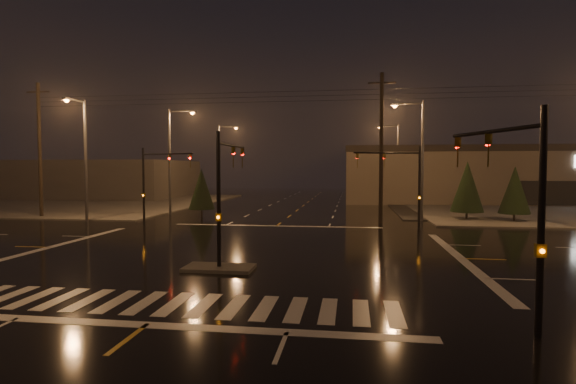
{
  "coord_description": "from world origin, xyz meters",
  "views": [
    {
      "loc": [
        5.7,
        -22.7,
        4.4
      ],
      "look_at": [
        1.92,
        3.73,
        3.0
      ],
      "focal_mm": 28.0,
      "sensor_mm": 36.0,
      "label": 1
    }
  ],
  "objects": [
    {
      "name": "signal_mast_nw",
      "position": [
        -9.5,
        10.14,
        3.79
      ],
      "size": [
        4.84,
        1.86,
        6.0
      ],
      "color": "black",
      "rests_on": "ground"
    },
    {
      "name": "commercial_block",
      "position": [
        -35.0,
        42.0,
        2.8
      ],
      "size": [
        30.0,
        18.0,
        5.6
      ],
      "primitive_type": "cube",
      "color": "#3D3936",
      "rests_on": "ground"
    },
    {
      "name": "car_parked",
      "position": [
        18.06,
        29.76,
        0.66
      ],
      "size": [
        1.83,
        3.97,
        1.32
      ],
      "primitive_type": "imported",
      "rotation": [
        0.0,
        0.0,
        -0.07
      ],
      "color": "black",
      "rests_on": "ground"
    },
    {
      "name": "utility_pole_1",
      "position": [
        8.0,
        14.0,
        6.13
      ],
      "size": [
        2.2,
        0.32,
        12.0
      ],
      "color": "black",
      "rests_on": "ground"
    },
    {
      "name": "crosswalk",
      "position": [
        0.0,
        -9.0,
        0.01
      ],
      "size": [
        15.0,
        2.6,
        0.01
      ],
      "primitive_type": "cube",
      "color": "beige",
      "rests_on": "ground"
    },
    {
      "name": "signal_mast_ne",
      "position": [
        9.5,
        10.14,
        3.79
      ],
      "size": [
        4.84,
        1.86,
        6.0
      ],
      "color": "black",
      "rests_on": "ground"
    },
    {
      "name": "streetlight_3",
      "position": [
        11.18,
        16.0,
        5.8
      ],
      "size": [
        2.77,
        0.32,
        10.0
      ],
      "color": "#38383A",
      "rests_on": "ground"
    },
    {
      "name": "stop_bar_near",
      "position": [
        0.0,
        -11.0,
        0.01
      ],
      "size": [
        16.0,
        0.5,
        0.01
      ],
      "primitive_type": "cube",
      "color": "beige",
      "rests_on": "ground"
    },
    {
      "name": "utility_pole_0",
      "position": [
        -22.0,
        14.0,
        6.13
      ],
      "size": [
        2.2,
        0.32,
        12.0
      ],
      "color": "black",
      "rests_on": "ground"
    },
    {
      "name": "streetlight_2",
      "position": [
        -11.18,
        34.0,
        5.8
      ],
      "size": [
        2.77,
        0.32,
        10.0
      ],
      "color": "#38383A",
      "rests_on": "ground"
    },
    {
      "name": "streetlight_1",
      "position": [
        -11.18,
        18.0,
        5.8
      ],
      "size": [
        2.77,
        0.32,
        10.0
      ],
      "color": "#38383A",
      "rests_on": "ground"
    },
    {
      "name": "signal_mast_median",
      "position": [
        0.0,
        -3.07,
        3.75
      ],
      "size": [
        0.25,
        4.59,
        6.0
      ],
      "color": "black",
      "rests_on": "ground"
    },
    {
      "name": "stop_bar_far",
      "position": [
        0.0,
        11.0,
        0.01
      ],
      "size": [
        16.0,
        0.5,
        0.01
      ],
      "primitive_type": "cube",
      "color": "beige",
      "rests_on": "ground"
    },
    {
      "name": "ground",
      "position": [
        0.0,
        0.0,
        0.0
      ],
      "size": [
        140.0,
        140.0,
        0.0
      ],
      "primitive_type": "plane",
      "color": "black",
      "rests_on": "ground"
    },
    {
      "name": "sidewalk_nw",
      "position": [
        -30.0,
        30.0,
        0.06
      ],
      "size": [
        36.0,
        36.0,
        0.12
      ],
      "primitive_type": "cube",
      "color": "#47443F",
      "rests_on": "ground"
    },
    {
      "name": "signal_mast_se",
      "position": [
        10.23,
        -9.75,
        3.71
      ],
      "size": [
        1.55,
        3.87,
        6.0
      ],
      "color": "black",
      "rests_on": "ground"
    },
    {
      "name": "streetlight_4",
      "position": [
        11.18,
        36.0,
        5.8
      ],
      "size": [
        2.77,
        0.32,
        10.0
      ],
      "color": "#38383A",
      "rests_on": "ground"
    },
    {
      "name": "conifer_1",
      "position": [
        18.95,
        16.38,
        2.65
      ],
      "size": [
        2.5,
        2.5,
        4.6
      ],
      "color": "black",
      "rests_on": "ground"
    },
    {
      "name": "retail_building",
      "position": [
        35.0,
        45.99,
        3.84
      ],
      "size": [
        60.2,
        28.3,
        7.2
      ],
      "color": "brown",
      "rests_on": "ground"
    },
    {
      "name": "streetlight_5",
      "position": [
        -16.0,
        11.18,
        5.8
      ],
      "size": [
        0.32,
        2.77,
        10.0
      ],
      "color": "#38383A",
      "rests_on": "ground"
    },
    {
      "name": "conifer_0",
      "position": [
        15.45,
        17.35,
        2.86
      ],
      "size": [
        2.77,
        2.77,
        5.02
      ],
      "color": "black",
      "rests_on": "ground"
    },
    {
      "name": "median_island",
      "position": [
        0.0,
        -4.0,
        0.07
      ],
      "size": [
        3.0,
        1.6,
        0.15
      ],
      "primitive_type": "cube",
      "color": "#47443F",
      "rests_on": "ground"
    },
    {
      "name": "conifer_3",
      "position": [
        -7.83,
        16.46,
        2.54
      ],
      "size": [
        2.36,
        2.36,
        4.39
      ],
      "color": "black",
      "rests_on": "ground"
    }
  ]
}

